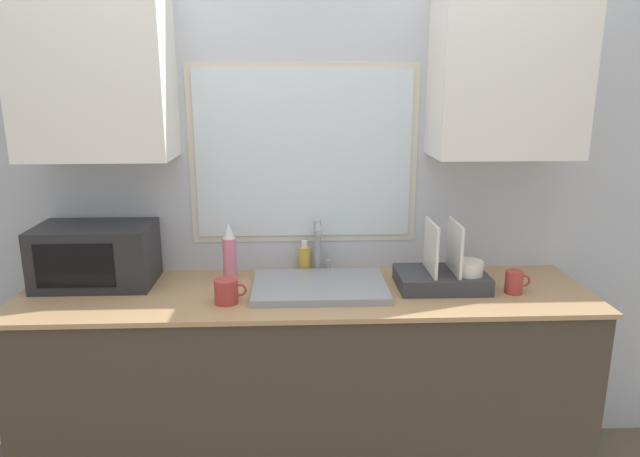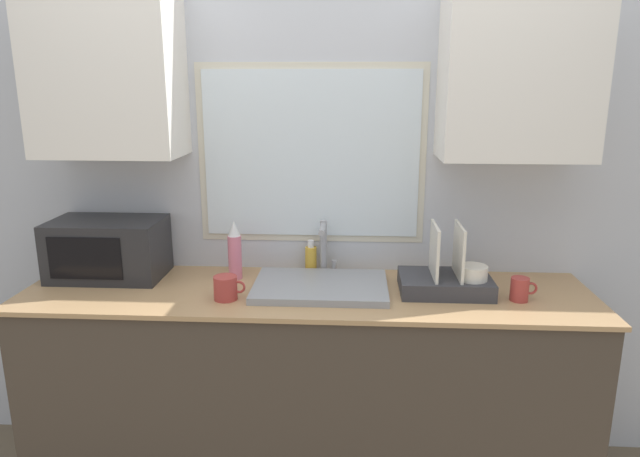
# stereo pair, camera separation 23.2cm
# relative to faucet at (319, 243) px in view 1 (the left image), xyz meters

# --- Properties ---
(countertop) EXTENTS (2.42, 0.62, 0.91)m
(countertop) POSITION_rel_faucet_xyz_m (-0.06, -0.21, -0.60)
(countertop) COLOR #42382D
(countertop) RESTS_ON ground_plane
(wall_back) EXTENTS (6.00, 0.38, 2.60)m
(wall_back) POSITION_rel_faucet_xyz_m (-0.06, 0.07, 0.35)
(wall_back) COLOR silver
(wall_back) RESTS_ON ground_plane
(sink_basin) EXTENTS (0.57, 0.40, 0.03)m
(sink_basin) POSITION_rel_faucet_xyz_m (-0.00, -0.20, -0.13)
(sink_basin) COLOR gray
(sink_basin) RESTS_ON countertop
(faucet) EXTENTS (0.08, 0.18, 0.25)m
(faucet) POSITION_rel_faucet_xyz_m (0.00, 0.00, 0.00)
(faucet) COLOR #99999E
(faucet) RESTS_ON countertop
(microwave) EXTENTS (0.49, 0.31, 0.26)m
(microwave) POSITION_rel_faucet_xyz_m (-0.97, -0.09, -0.02)
(microwave) COLOR #232326
(microwave) RESTS_ON countertop
(dish_rack) EXTENTS (0.38, 0.26, 0.29)m
(dish_rack) POSITION_rel_faucet_xyz_m (0.53, -0.20, -0.09)
(dish_rack) COLOR #333338
(dish_rack) RESTS_ON countertop
(spray_bottle) EXTENTS (0.06, 0.06, 0.27)m
(spray_bottle) POSITION_rel_faucet_xyz_m (-0.40, -0.08, -0.02)
(spray_bottle) COLOR #D8728C
(spray_bottle) RESTS_ON countertop
(soap_bottle) EXTENTS (0.05, 0.05, 0.15)m
(soap_bottle) POSITION_rel_faucet_xyz_m (-0.07, 0.04, -0.08)
(soap_bottle) COLOR gold
(soap_bottle) RESTS_ON countertop
(mug_near_sink) EXTENTS (0.13, 0.10, 0.10)m
(mug_near_sink) POSITION_rel_faucet_xyz_m (-0.38, -0.34, -0.10)
(mug_near_sink) COLOR #A53833
(mug_near_sink) RESTS_ON countertop
(mug_by_rack) EXTENTS (0.11, 0.07, 0.10)m
(mug_by_rack) POSITION_rel_faucet_xyz_m (0.81, -0.28, -0.10)
(mug_by_rack) COLOR #A53833
(mug_by_rack) RESTS_ON countertop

